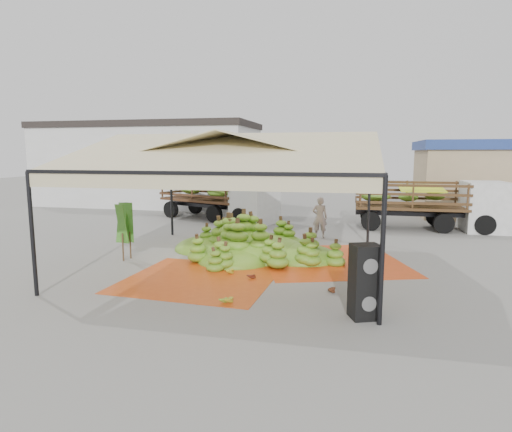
% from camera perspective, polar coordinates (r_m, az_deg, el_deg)
% --- Properties ---
extents(ground, '(90.00, 90.00, 0.00)m').
position_cam_1_polar(ground, '(13.43, -2.27, -6.38)').
color(ground, slate).
rests_on(ground, ground).
extents(canopy_tent, '(8.10, 8.10, 4.00)m').
position_cam_1_polar(canopy_tent, '(12.99, -2.35, 7.84)').
color(canopy_tent, black).
rests_on(canopy_tent, ground).
extents(building_white, '(14.30, 6.30, 5.40)m').
position_cam_1_polar(building_white, '(29.74, -14.04, 6.75)').
color(building_white, silver).
rests_on(building_white, ground).
extents(building_tan, '(6.30, 5.30, 4.10)m').
position_cam_1_polar(building_tan, '(26.41, 27.39, 4.51)').
color(building_tan, tan).
rests_on(building_tan, ground).
extents(tarp_left, '(4.14, 3.96, 0.01)m').
position_cam_1_polar(tarp_left, '(11.94, -7.51, -8.31)').
color(tarp_left, '#C34712').
rests_on(tarp_left, ground).
extents(tarp_right, '(5.44, 5.57, 0.01)m').
position_cam_1_polar(tarp_right, '(14.01, 10.01, -5.85)').
color(tarp_right, red).
rests_on(tarp_right, ground).
extents(banana_heap, '(7.34, 6.62, 1.31)m').
position_cam_1_polar(banana_heap, '(14.52, 0.04, -2.60)').
color(banana_heap, '#507317').
rests_on(banana_heap, ground).
extents(hand_yellow_a, '(0.54, 0.46, 0.23)m').
position_cam_1_polar(hand_yellow_a, '(12.35, -3.93, -7.17)').
color(hand_yellow_a, gold).
rests_on(hand_yellow_a, ground).
extents(hand_yellow_b, '(0.48, 0.40, 0.20)m').
position_cam_1_polar(hand_yellow_b, '(10.07, -4.07, -10.87)').
color(hand_yellow_b, '#AD9422').
rests_on(hand_yellow_b, ground).
extents(hand_red_a, '(0.52, 0.48, 0.19)m').
position_cam_1_polar(hand_red_a, '(11.92, -0.82, -7.82)').
color(hand_red_a, '#592614').
rests_on(hand_red_a, ground).
extents(hand_red_b, '(0.51, 0.43, 0.21)m').
position_cam_1_polar(hand_red_b, '(10.85, 9.58, -9.52)').
color(hand_red_b, '#552813').
rests_on(hand_red_b, ground).
extents(hand_green, '(0.45, 0.39, 0.18)m').
position_cam_1_polar(hand_green, '(10.12, -4.65, -10.86)').
color(hand_green, '#487418').
rests_on(hand_green, ground).
extents(hanging_bunches, '(1.74, 0.24, 0.20)m').
position_cam_1_polar(hanging_bunches, '(13.36, 3.97, 4.93)').
color(hanging_bunches, '#53821B').
rests_on(hanging_bunches, ground).
extents(speaker_stack, '(0.71, 0.67, 1.57)m').
position_cam_1_polar(speaker_stack, '(9.23, 14.31, -8.48)').
color(speaker_stack, black).
rests_on(speaker_stack, ground).
extents(banana_leaves, '(0.96, 1.36, 3.70)m').
position_cam_1_polar(banana_leaves, '(14.71, -16.52, -5.42)').
color(banana_leaves, '#35751F').
rests_on(banana_leaves, ground).
extents(vendor, '(0.62, 0.41, 1.68)m').
position_cam_1_polar(vendor, '(17.53, 8.50, -0.18)').
color(vendor, gray).
rests_on(vendor, ground).
extents(truck_left, '(6.72, 4.40, 2.19)m').
position_cam_1_polar(truck_left, '(22.11, -4.55, 2.96)').
color(truck_left, '#4A2618').
rests_on(truck_left, ground).
extents(truck_right, '(6.37, 2.25, 2.19)m').
position_cam_1_polar(truck_right, '(20.86, 22.69, 2.02)').
color(truck_right, '#51381B').
rests_on(truck_right, ground).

